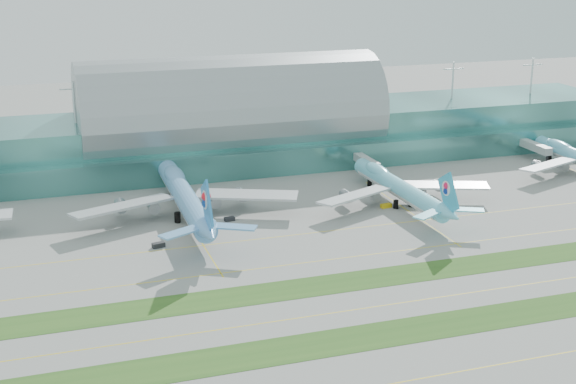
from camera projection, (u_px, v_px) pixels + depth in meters
name	position (u px, v px, depth m)	size (l,w,h in m)	color
ground	(354.00, 284.00, 208.73)	(700.00, 700.00, 0.00)	gray
terminal	(231.00, 128.00, 321.37)	(340.00, 69.10, 36.00)	#3D7A75
grass_strip_near	(401.00, 332.00, 183.32)	(420.00, 12.00, 0.08)	#2D591E
grass_strip_far	(351.00, 281.00, 210.54)	(420.00, 12.00, 0.08)	#2D591E
taxiline_a	(443.00, 374.00, 165.18)	(420.00, 0.35, 0.01)	yellow
taxiline_b	(376.00, 307.00, 196.03)	(420.00, 0.35, 0.01)	yellow
taxiline_c	(329.00, 260.00, 225.07)	(420.00, 0.35, 0.01)	yellow
taxiline_d	(303.00, 234.00, 245.03)	(420.00, 0.35, 0.01)	yellow
airliner_b	(184.00, 196.00, 258.44)	(74.15, 84.04, 23.16)	#66A6E1
airliner_c	(398.00, 187.00, 271.51)	(63.75, 72.31, 19.92)	#69D1E9
gse_c	(158.00, 245.00, 234.00)	(3.69, 1.76, 1.46)	black
gse_d	(229.00, 219.00, 256.38)	(3.24, 1.81, 1.24)	black
gse_e	(386.00, 206.00, 269.14)	(3.72, 1.69, 1.36)	#DFB20D
gse_f	(438.00, 208.00, 266.90)	(3.99, 1.82, 1.48)	black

